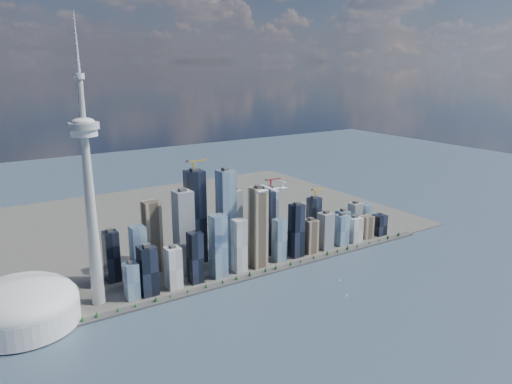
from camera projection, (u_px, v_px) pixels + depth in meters
ground at (315, 328)px, 901.95m from camera, size 4000.00×4000.00×0.00m
seawall at (243, 279)px, 1103.95m from camera, size 1100.00×22.00×4.00m
land at (163, 225)px, 1468.59m from camera, size 1400.00×900.00×3.00m
shoreline_trees at (243, 276)px, 1102.23m from camera, size 960.53×7.20×8.80m
skyscraper_cluster at (245, 231)px, 1186.84m from camera, size 736.00×142.00×248.47m
needle_tower at (89, 189)px, 934.66m from camera, size 56.00×56.00×550.50m
dome_stadium at (21, 306)px, 902.26m from camera, size 200.00×200.00×86.00m
airplane at (271, 190)px, 1053.93m from camera, size 77.54×68.58×18.90m
sailboat_west at (347, 295)px, 1025.47m from camera, size 6.30×1.67×8.80m
sailboat_east at (340, 279)px, 1098.11m from camera, size 6.35×2.50×8.76m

